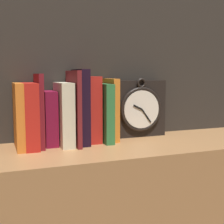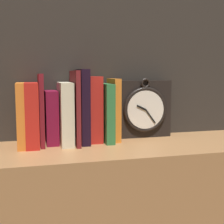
# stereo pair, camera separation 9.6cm
# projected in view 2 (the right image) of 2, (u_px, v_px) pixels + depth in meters

# --- Properties ---
(clock) EXTENTS (0.20, 0.07, 0.21)m
(clock) POSITION_uv_depth(u_px,v_px,m) (143.00, 109.00, 1.11)
(clock) COLOR black
(clock) RESTS_ON bookshelf
(book_slot0_orange) EXTENTS (0.02, 0.15, 0.20)m
(book_slot0_orange) POSITION_uv_depth(u_px,v_px,m) (21.00, 115.00, 0.97)
(book_slot0_orange) COLOR orange
(book_slot0_orange) RESTS_ON bookshelf
(book_slot1_red) EXTENTS (0.04, 0.15, 0.20)m
(book_slot1_red) POSITION_uv_depth(u_px,v_px,m) (32.00, 114.00, 0.97)
(book_slot1_red) COLOR red
(book_slot1_red) RESTS_ON bookshelf
(book_slot2_maroon) EXTENTS (0.01, 0.14, 0.23)m
(book_slot2_maroon) POSITION_uv_depth(u_px,v_px,m) (41.00, 110.00, 0.99)
(book_slot2_maroon) COLOR maroon
(book_slot2_maroon) RESTS_ON bookshelf
(book_slot3_maroon) EXTENTS (0.04, 0.11, 0.17)m
(book_slot3_maroon) POSITION_uv_depth(u_px,v_px,m) (51.00, 117.00, 1.01)
(book_slot3_maroon) COLOR maroon
(book_slot3_maroon) RESTS_ON bookshelf
(book_slot4_cream) EXTENTS (0.04, 0.15, 0.20)m
(book_slot4_cream) POSITION_uv_depth(u_px,v_px,m) (65.00, 113.00, 1.00)
(book_slot4_cream) COLOR beige
(book_slot4_cream) RESTS_ON bookshelf
(book_slot5_maroon) EXTENTS (0.01, 0.16, 0.24)m
(book_slot5_maroon) POSITION_uv_depth(u_px,v_px,m) (75.00, 108.00, 1.00)
(book_slot5_maroon) COLOR maroon
(book_slot5_maroon) RESTS_ON bookshelf
(book_slot6_black) EXTENTS (0.03, 0.14, 0.24)m
(book_slot6_black) POSITION_uv_depth(u_px,v_px,m) (83.00, 106.00, 1.02)
(book_slot6_black) COLOR black
(book_slot6_black) RESTS_ON bookshelf
(book_slot7_red) EXTENTS (0.04, 0.11, 0.22)m
(book_slot7_red) POSITION_uv_depth(u_px,v_px,m) (94.00, 109.00, 1.04)
(book_slot7_red) COLOR red
(book_slot7_red) RESTS_ON bookshelf
(book_slot8_green) EXTENTS (0.03, 0.14, 0.19)m
(book_slot8_green) POSITION_uv_depth(u_px,v_px,m) (106.00, 113.00, 1.04)
(book_slot8_green) COLOR #2D6F3A
(book_slot8_green) RESTS_ON bookshelf
(book_slot9_orange) EXTENTS (0.02, 0.11, 0.21)m
(book_slot9_orange) POSITION_uv_depth(u_px,v_px,m) (114.00, 110.00, 1.06)
(book_slot9_orange) COLOR orange
(book_slot9_orange) RESTS_ON bookshelf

